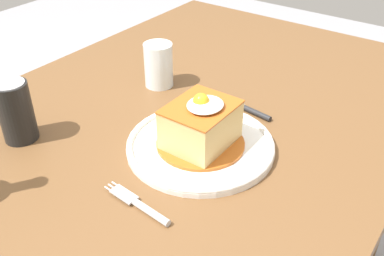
# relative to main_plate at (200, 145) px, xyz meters

# --- Properties ---
(dining_table) EXTENTS (1.44, 0.89, 0.75)m
(dining_table) POSITION_rel_main_plate_xyz_m (0.02, 0.10, -0.11)
(dining_table) COLOR brown
(dining_table) RESTS_ON ground_plane
(main_plate) EXTENTS (0.28, 0.28, 0.02)m
(main_plate) POSITION_rel_main_plate_xyz_m (0.00, 0.00, 0.00)
(main_plate) COLOR white
(main_plate) RESTS_ON dining_table
(sandwich_meal) EXTENTS (0.17, 0.17, 0.11)m
(sandwich_meal) POSITION_rel_main_plate_xyz_m (0.00, -0.00, 0.04)
(sandwich_meal) COLOR #B75B1E
(sandwich_meal) RESTS_ON main_plate
(fork) EXTENTS (0.03, 0.14, 0.01)m
(fork) POSITION_rel_main_plate_xyz_m (-0.19, -0.02, -0.00)
(fork) COLOR silver
(fork) RESTS_ON dining_table
(knife) EXTENTS (0.04, 0.17, 0.01)m
(knife) POSITION_rel_main_plate_xyz_m (0.17, -0.00, -0.00)
(knife) COLOR #262628
(knife) RESTS_ON dining_table
(soda_can) EXTENTS (0.07, 0.07, 0.12)m
(soda_can) POSITION_rel_main_plate_xyz_m (-0.18, 0.31, 0.05)
(soda_can) COLOR black
(soda_can) RESTS_ON dining_table
(drinking_glass) EXTENTS (0.07, 0.07, 0.10)m
(drinking_glass) POSITION_rel_main_plate_xyz_m (0.16, 0.23, 0.04)
(drinking_glass) COLOR gold
(drinking_glass) RESTS_ON dining_table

